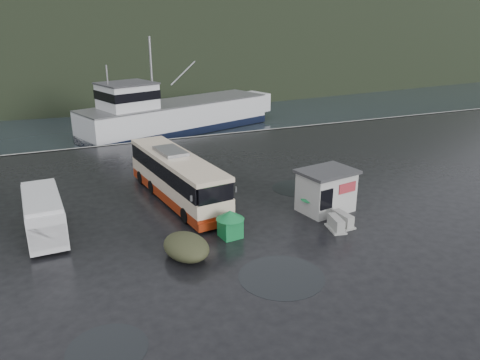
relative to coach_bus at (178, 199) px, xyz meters
name	(u,v)px	position (x,y,z in m)	size (l,w,h in m)	color
ground	(207,226)	(0.40, -4.62, 0.00)	(160.00, 160.00, 0.00)	black
harbor_water	(71,61)	(0.40, 105.38, 0.00)	(300.00, 180.00, 0.02)	black
quay_edge	(138,142)	(0.40, 15.38, 0.00)	(160.00, 0.60, 1.50)	#999993
headland	(72,38)	(10.40, 245.38, 0.00)	(780.00, 540.00, 570.00)	black
coach_bus	(178,199)	(0.00, 0.00, 0.00)	(2.82, 11.10, 3.13)	beige
white_van	(47,235)	(-7.98, -2.35, 0.00)	(1.95, 5.64, 2.35)	silver
waste_bin_left	(230,237)	(1.11, -6.39, 0.00)	(1.09, 1.09, 1.53)	#147438
waste_bin_right	(311,213)	(6.73, -5.33, 0.00)	(0.94, 0.94, 1.31)	#147438
dome_tent	(187,257)	(-1.69, -7.64, 0.00)	(2.05, 2.87, 1.13)	#373A22
ticket_kiosk	(325,210)	(7.76, -5.25, 0.00)	(3.30, 2.50, 2.58)	beige
jersey_barrier_a	(335,230)	(6.83, -7.81, 0.00)	(0.74, 1.49, 0.74)	#999993
jersey_barrier_b	(342,225)	(7.49, -7.50, 0.00)	(0.76, 1.51, 0.76)	#999993
fishing_trawler	(178,119)	(6.66, 24.20, 0.00)	(26.61, 5.83, 10.64)	silver
puddles	(259,250)	(1.88, -8.37, 0.01)	(17.45, 15.00, 0.01)	black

